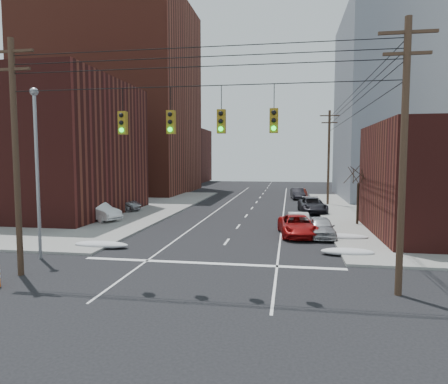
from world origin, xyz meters
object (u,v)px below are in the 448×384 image
(parked_car_d, at_px, (312,205))
(parked_car_c, at_px, (313,205))
(parked_car_b, at_px, (299,222))
(lot_car_d, at_px, (87,202))
(lot_car_a, at_px, (97,211))
(parked_car_e, at_px, (300,193))
(lot_car_b, at_px, (115,204))
(lot_car_c, at_px, (69,208))
(parked_car_a, at_px, (321,227))
(parked_car_f, at_px, (298,194))
(red_pickup, at_px, (297,226))

(parked_car_d, bearing_deg, parked_car_c, -92.95)
(parked_car_b, distance_m, parked_car_d, 11.68)
(lot_car_d, bearing_deg, parked_car_b, -98.40)
(parked_car_d, relative_size, lot_car_a, 1.02)
(parked_car_e, height_order, lot_car_d, lot_car_d)
(parked_car_c, height_order, parked_car_e, parked_car_e)
(lot_car_a, bearing_deg, parked_car_c, -39.84)
(parked_car_b, distance_m, lot_car_d, 23.40)
(lot_car_a, xyz_separation_m, lot_car_d, (-4.56, 6.67, -0.01))
(lot_car_d, bearing_deg, lot_car_b, -89.80)
(lot_car_a, xyz_separation_m, lot_car_c, (-3.80, 1.90, -0.02))
(parked_car_a, bearing_deg, parked_car_d, 86.37)
(parked_car_b, relative_size, parked_car_c, 0.78)
(lot_car_c, bearing_deg, parked_car_b, -85.36)
(parked_car_c, relative_size, lot_car_d, 1.19)
(parked_car_c, bearing_deg, parked_car_b, -103.72)
(parked_car_f, bearing_deg, lot_car_c, -142.28)
(lot_car_c, relative_size, lot_car_d, 1.15)
(red_pickup, distance_m, parked_car_e, 26.09)
(parked_car_f, bearing_deg, red_pickup, -96.97)
(parked_car_a, xyz_separation_m, lot_car_c, (-22.51, 5.74, 0.19))
(red_pickup, relative_size, parked_car_f, 1.17)
(parked_car_e, xyz_separation_m, lot_car_d, (-22.52, -15.88, 0.17))
(red_pickup, xyz_separation_m, lot_car_b, (-18.12, 9.39, 0.15))
(red_pickup, relative_size, parked_car_b, 1.23)
(red_pickup, xyz_separation_m, parked_car_e, (0.87, 26.08, 0.03))
(parked_car_e, bearing_deg, lot_car_b, -133.22)
(parked_car_b, distance_m, lot_car_a, 17.32)
(parked_car_a, relative_size, lot_car_d, 0.93)
(parked_car_a, xyz_separation_m, parked_car_d, (0.11, 13.55, -0.02))
(parked_car_d, xyz_separation_m, parked_car_f, (-1.25, 12.55, 0.04))
(parked_car_a, relative_size, parked_car_d, 0.87)
(lot_car_b, bearing_deg, parked_car_a, -128.51)
(parked_car_c, relative_size, lot_car_a, 1.14)
(parked_car_d, bearing_deg, lot_car_b, -171.99)
(parked_car_f, xyz_separation_m, lot_car_c, (-21.38, -20.37, 0.17))
(parked_car_b, height_order, lot_car_d, lot_car_d)
(parked_car_d, distance_m, lot_car_c, 23.94)
(parked_car_b, distance_m, lot_car_c, 21.36)
(red_pickup, bearing_deg, parked_car_d, 75.69)
(parked_car_e, xyz_separation_m, parked_car_f, (-0.38, -0.29, -0.02))
(parked_car_b, distance_m, parked_car_f, 24.13)
(lot_car_b, bearing_deg, parked_car_c, -93.62)
(lot_car_a, height_order, lot_car_b, lot_car_a)
(lot_car_b, bearing_deg, lot_car_a, 177.66)
(parked_car_a, height_order, lot_car_b, lot_car_b)
(lot_car_c, bearing_deg, parked_car_c, -58.00)
(parked_car_e, distance_m, lot_car_a, 28.83)
(parked_car_c, distance_m, lot_car_d, 23.49)
(parked_car_d, distance_m, parked_car_f, 12.61)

